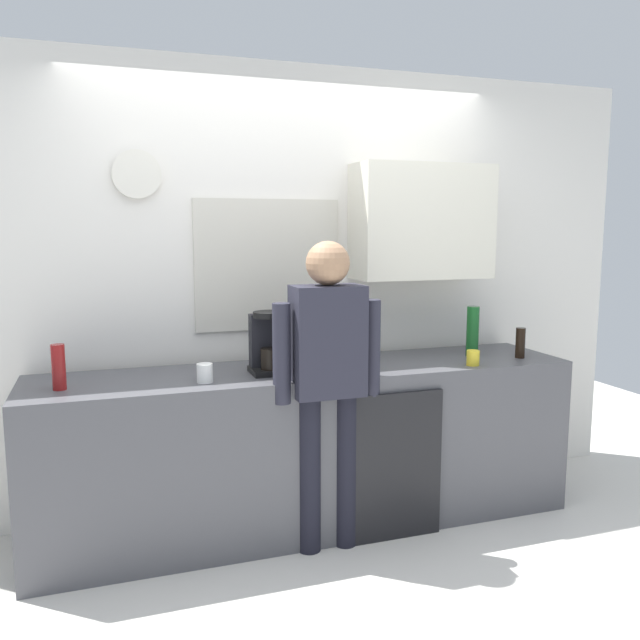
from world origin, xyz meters
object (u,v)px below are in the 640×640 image
Objects in this scene: dish_soap at (339,346)px; person_at_sink at (328,370)px; coffee_maker at (268,345)px; bottle_red_vinegar at (59,367)px; cup_yellow_cup at (473,358)px; cup_white_mug at (205,373)px; bottle_green_wine at (473,331)px; storage_canister at (333,359)px; bottle_dark_sauce at (520,343)px.

dish_soap is 0.52m from person_at_sink.
coffee_maker is 1.50× the size of bottle_red_vinegar.
bottle_red_vinegar is 1.53m from dish_soap.
dish_soap is at bearing 70.49° from person_at_sink.
cup_yellow_cup is 0.47× the size of dish_soap.
coffee_maker reaches higher than dish_soap.
bottle_red_vinegar reaches higher than dish_soap.
coffee_maker is 0.39m from cup_white_mug.
person_at_sink is at bearing -163.26° from bottle_green_wine.
person_at_sink is at bearing -122.41° from storage_canister.
coffee_maker is 0.52m from dish_soap.
bottle_dark_sauce reaches higher than cup_yellow_cup.
bottle_green_wine reaches higher than dish_soap.
person_at_sink reaches higher than storage_canister.
bottle_red_vinegar is 1.22× the size of dish_soap.
storage_canister is at bearing -30.35° from coffee_maker.
cup_yellow_cup is 0.83m from storage_canister.
person_at_sink reaches higher than cup_yellow_cup.
coffee_maker is 1.83× the size of bottle_dark_sauce.
bottle_red_vinegar is 0.69m from cup_white_mug.
storage_canister is (1.34, -0.13, -0.03)m from bottle_red_vinegar.
bottle_green_wine reaches higher than cup_white_mug.
coffee_maker is 3.47× the size of cup_white_mug.
cup_white_mug is (0.68, -0.08, -0.06)m from bottle_red_vinegar.
person_at_sink is (0.24, -0.28, -0.10)m from coffee_maker.
bottle_red_vinegar is at bearing 176.91° from person_at_sink.
storage_canister is (-1.21, -0.07, -0.01)m from bottle_dark_sauce.
bottle_green_wine is 0.99m from storage_canister.
bottle_red_vinegar reaches higher than cup_yellow_cup.
cup_yellow_cup is (-0.14, -0.23, -0.11)m from bottle_green_wine.
bottle_dark_sauce is 1.89× the size of cup_white_mug.
person_at_sink is (0.60, -0.15, 0.00)m from cup_white_mug.
cup_white_mug is at bearing -159.27° from dish_soap.
bottle_red_vinegar is 1.29× the size of storage_canister.
bottle_dark_sauce is 1.08m from dish_soap.
bottle_dark_sauce is 1.06× the size of storage_canister.
bottle_green_wine is at bearing 59.33° from cup_yellow_cup.
storage_canister reaches higher than cup_yellow_cup.
coffee_maker is 1.94× the size of storage_canister.
person_at_sink is at bearing -49.02° from coffee_maker.
cup_white_mug is 0.53× the size of dish_soap.
cup_yellow_cup is at bearing -1.58° from storage_canister.
bottle_red_vinegar is 2.59× the size of cup_yellow_cup.
bottle_dark_sauce is at bearing -1.35° from bottle_red_vinegar.
cup_yellow_cup is at bearing 11.99° from person_at_sink.
dish_soap reaches higher than storage_canister.
storage_canister is (0.66, -0.06, 0.04)m from cup_white_mug.
cup_white_mug is 0.06× the size of person_at_sink.
person_at_sink reaches higher than coffee_maker.
dish_soap is at bearing 8.99° from bottle_red_vinegar.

